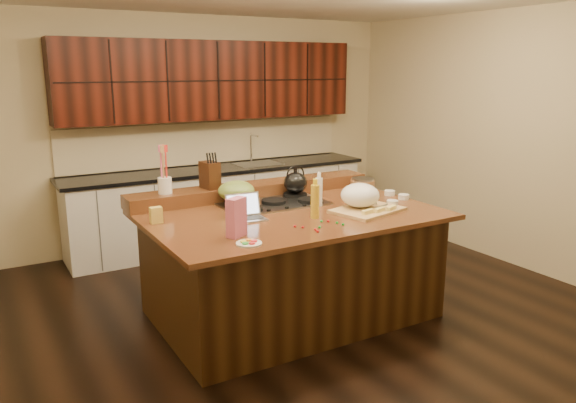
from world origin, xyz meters
TOP-DOWN VIEW (x-y plane):
  - room at (0.00, 0.00)m, footprint 5.52×5.02m
  - island at (0.00, 0.00)m, footprint 2.40×1.60m
  - back_ledge at (0.00, 0.70)m, footprint 2.40×0.30m
  - cooktop at (0.00, 0.30)m, footprint 0.92×0.52m
  - back_counter at (0.30, 2.23)m, footprint 3.70×0.66m
  - kettle at (0.30, 0.43)m, footprint 0.23×0.23m
  - green_bowl at (-0.30, 0.43)m, footprint 0.36×0.36m
  - laptop at (-0.43, -0.00)m, footprint 0.31×0.25m
  - oil_bottle at (0.07, -0.26)m, footprint 0.09×0.09m
  - vinegar_bottle at (0.32, 0.06)m, footprint 0.07×0.07m
  - wooden_tray at (0.55, -0.25)m, footprint 0.65×0.53m
  - ramekin_a at (0.89, -0.25)m, footprint 0.13×0.13m
  - ramekin_b at (1.13, -0.12)m, footprint 0.13×0.13m
  - ramekin_c at (1.13, 0.07)m, footprint 0.11×0.11m
  - strainer_bowl at (1.08, 0.43)m, footprint 0.26×0.26m
  - kitchen_timer at (0.72, -0.21)m, footprint 0.10×0.10m
  - pink_bag at (-0.69, -0.40)m, footprint 0.17×0.14m
  - candy_plate at (-0.69, -0.61)m, footprint 0.22×0.22m
  - package_box at (-1.08, 0.23)m, footprint 0.09×0.06m
  - utensil_crock at (-0.85, 0.70)m, footprint 0.15×0.15m
  - knife_block at (-0.43, 0.70)m, footprint 0.14×0.21m
  - gumdrop_0 at (-0.17, -0.47)m, footprint 0.02×0.02m
  - gumdrop_1 at (0.04, -0.40)m, footprint 0.02×0.02m
  - gumdrop_2 at (-0.21, -0.42)m, footprint 0.02×0.02m
  - gumdrop_3 at (0.12, -0.49)m, footprint 0.02×0.02m
  - gumdrop_4 at (0.09, -0.42)m, footprint 0.02×0.02m
  - gumdrop_5 at (-0.06, -0.53)m, footprint 0.02×0.02m
  - gumdrop_6 at (-0.12, -0.57)m, footprint 0.02×0.02m
  - gumdrop_7 at (0.14, -0.56)m, footprint 0.02×0.02m
  - gumdrop_8 at (-0.13, -0.61)m, footprint 0.02×0.02m

SIDE VIEW (x-z plane):
  - island at x=0.00m, z-range 0.00..0.92m
  - candy_plate at x=-0.69m, z-range 0.92..0.93m
  - gumdrop_0 at x=-0.17m, z-range 0.92..0.94m
  - gumdrop_1 at x=0.04m, z-range 0.92..0.94m
  - gumdrop_2 at x=-0.21m, z-range 0.92..0.94m
  - gumdrop_3 at x=0.12m, z-range 0.92..0.94m
  - gumdrop_4 at x=0.09m, z-range 0.92..0.94m
  - gumdrop_5 at x=-0.06m, z-range 0.92..0.94m
  - gumdrop_6 at x=-0.12m, z-range 0.92..0.94m
  - gumdrop_7 at x=0.14m, z-range 0.92..0.94m
  - gumdrop_8 at x=-0.13m, z-range 0.92..0.94m
  - cooktop at x=0.00m, z-range 0.91..0.96m
  - ramekin_a at x=0.89m, z-range 0.92..0.96m
  - ramekin_b at x=1.13m, z-range 0.92..0.96m
  - ramekin_c at x=1.13m, z-range 0.92..0.96m
  - kitchen_timer at x=0.72m, z-range 0.92..0.99m
  - strainer_bowl at x=1.08m, z-range 0.92..1.01m
  - laptop at x=-0.43m, z-range 0.87..1.07m
  - back_ledge at x=0.00m, z-range 0.92..1.04m
  - back_counter at x=0.30m, z-range -0.22..2.18m
  - package_box at x=-1.08m, z-range 0.92..1.05m
  - wooden_tray at x=0.55m, z-range 0.91..1.14m
  - vinegar_bottle at x=0.32m, z-range 0.92..1.17m
  - green_bowl at x=-0.30m, z-range 0.97..1.14m
  - oil_bottle at x=0.07m, z-range 0.92..1.19m
  - pink_bag at x=-0.69m, z-range 0.92..1.20m
  - kettle at x=0.30m, z-range 0.97..1.16m
  - utensil_crock at x=-0.85m, z-range 1.04..1.18m
  - knife_block at x=-0.43m, z-range 1.04..1.28m
  - room at x=0.00m, z-range -0.01..2.71m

